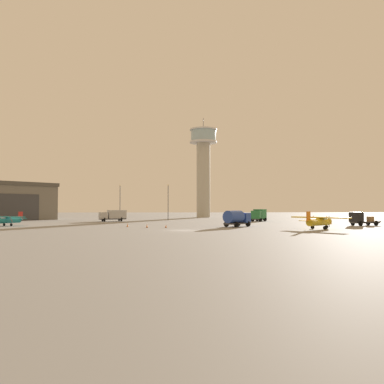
{
  "coord_description": "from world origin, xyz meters",
  "views": [
    {
      "loc": [
        -2.7,
        -61.68,
        3.73
      ],
      "look_at": [
        3.29,
        28.74,
        7.2
      ],
      "focal_mm": 36.33,
      "sensor_mm": 36.0,
      "label": 1
    }
  ],
  "objects_px": {
    "airplane_teal": "(7,219)",
    "light_post_north": "(168,199)",
    "traffic_cone_near_left": "(147,226)",
    "traffic_cone_near_right": "(127,225)",
    "truck_flatbed_black": "(361,219)",
    "truck_fuel_tanker_blue": "(236,218)",
    "truck_box_green": "(259,215)",
    "control_tower": "(203,162)",
    "light_post_west": "(120,199)",
    "traffic_cone_mid_apron": "(166,226)",
    "airplane_yellow": "(319,221)",
    "truck_box_silver": "(113,215)"
  },
  "relations": [
    {
      "from": "truck_box_green",
      "to": "light_post_west",
      "type": "relative_size",
      "value": 0.6
    },
    {
      "from": "truck_flatbed_black",
      "to": "traffic_cone_near_right",
      "type": "height_order",
      "value": "truck_flatbed_black"
    },
    {
      "from": "airplane_yellow",
      "to": "truck_fuel_tanker_blue",
      "type": "height_order",
      "value": "truck_fuel_tanker_blue"
    },
    {
      "from": "truck_fuel_tanker_blue",
      "to": "truck_box_green",
      "type": "height_order",
      "value": "truck_box_green"
    },
    {
      "from": "light_post_west",
      "to": "traffic_cone_near_right",
      "type": "distance_m",
      "value": 38.19
    },
    {
      "from": "airplane_teal",
      "to": "traffic_cone_near_right",
      "type": "relative_size",
      "value": 12.47
    },
    {
      "from": "airplane_yellow",
      "to": "traffic_cone_near_right",
      "type": "xyz_separation_m",
      "value": [
        -32.41,
        9.64,
        -1.06
      ]
    },
    {
      "from": "light_post_north",
      "to": "traffic_cone_near_left",
      "type": "bearing_deg",
      "value": -96.05
    },
    {
      "from": "truck_box_silver",
      "to": "truck_box_green",
      "type": "bearing_deg",
      "value": 153.05
    },
    {
      "from": "truck_fuel_tanker_blue",
      "to": "truck_box_silver",
      "type": "distance_m",
      "value": 39.26
    },
    {
      "from": "traffic_cone_near_left",
      "to": "truck_fuel_tanker_blue",
      "type": "bearing_deg",
      "value": 7.35
    },
    {
      "from": "airplane_yellow",
      "to": "truck_box_silver",
      "type": "relative_size",
      "value": 1.24
    },
    {
      "from": "truck_flatbed_black",
      "to": "traffic_cone_near_left",
      "type": "relative_size",
      "value": 9.04
    },
    {
      "from": "truck_box_green",
      "to": "light_post_west",
      "type": "distance_m",
      "value": 38.72
    },
    {
      "from": "truck_flatbed_black",
      "to": "traffic_cone_near_right",
      "type": "bearing_deg",
      "value": -10.95
    },
    {
      "from": "truck_flatbed_black",
      "to": "airplane_teal",
      "type": "bearing_deg",
      "value": -16.11
    },
    {
      "from": "light_post_west",
      "to": "light_post_north",
      "type": "xyz_separation_m",
      "value": [
        13.46,
        -2.88,
        -0.02
      ]
    },
    {
      "from": "airplane_teal",
      "to": "light_post_west",
      "type": "xyz_separation_m",
      "value": [
        17.87,
        32.18,
        4.56
      ]
    },
    {
      "from": "traffic_cone_near_left",
      "to": "truck_box_green",
      "type": "bearing_deg",
      "value": 46.27
    },
    {
      "from": "airplane_teal",
      "to": "traffic_cone_near_right",
      "type": "distance_m",
      "value": 24.25
    },
    {
      "from": "traffic_cone_mid_apron",
      "to": "truck_fuel_tanker_blue",
      "type": "bearing_deg",
      "value": 10.83
    },
    {
      "from": "light_post_north",
      "to": "traffic_cone_near_right",
      "type": "bearing_deg",
      "value": -102.51
    },
    {
      "from": "airplane_yellow",
      "to": "light_post_north",
      "type": "relative_size",
      "value": 0.88
    },
    {
      "from": "truck_box_green",
      "to": "light_post_west",
      "type": "height_order",
      "value": "light_post_west"
    },
    {
      "from": "light_post_north",
      "to": "traffic_cone_near_right",
      "type": "height_order",
      "value": "light_post_north"
    },
    {
      "from": "truck_fuel_tanker_blue",
      "to": "light_post_north",
      "type": "xyz_separation_m",
      "value": [
        -12.64,
        34.91,
        4.15
      ]
    },
    {
      "from": "truck_box_silver",
      "to": "traffic_cone_mid_apron",
      "type": "distance_m",
      "value": 34.12
    },
    {
      "from": "traffic_cone_near_left",
      "to": "traffic_cone_near_right",
      "type": "relative_size",
      "value": 0.98
    },
    {
      "from": "light_post_west",
      "to": "traffic_cone_near_left",
      "type": "bearing_deg",
      "value": -76.57
    },
    {
      "from": "truck_fuel_tanker_blue",
      "to": "traffic_cone_near_left",
      "type": "relative_size",
      "value": 8.62
    },
    {
      "from": "light_post_west",
      "to": "airplane_yellow",
      "type": "bearing_deg",
      "value": -50.87
    },
    {
      "from": "truck_box_silver",
      "to": "light_post_west",
      "type": "xyz_separation_m",
      "value": [
        0.6,
        9.0,
        4.24
      ]
    },
    {
      "from": "light_post_north",
      "to": "traffic_cone_mid_apron",
      "type": "relative_size",
      "value": 16.84
    },
    {
      "from": "airplane_yellow",
      "to": "traffic_cone_near_right",
      "type": "distance_m",
      "value": 33.83
    },
    {
      "from": "airplane_teal",
      "to": "light_post_north",
      "type": "height_order",
      "value": "light_post_north"
    },
    {
      "from": "truck_fuel_tanker_blue",
      "to": "traffic_cone_near_right",
      "type": "height_order",
      "value": "truck_fuel_tanker_blue"
    },
    {
      "from": "airplane_yellow",
      "to": "truck_box_silver",
      "type": "distance_m",
      "value": 54.31
    },
    {
      "from": "truck_fuel_tanker_blue",
      "to": "truck_box_green",
      "type": "bearing_deg",
      "value": 22.79
    },
    {
      "from": "light_post_west",
      "to": "traffic_cone_near_left",
      "type": "relative_size",
      "value": 14.66
    },
    {
      "from": "control_tower",
      "to": "light_post_west",
      "type": "xyz_separation_m",
      "value": [
        -26.14,
        -27.62,
        -13.76
      ]
    },
    {
      "from": "control_tower",
      "to": "airplane_yellow",
      "type": "height_order",
      "value": "control_tower"
    },
    {
      "from": "light_post_west",
      "to": "light_post_north",
      "type": "distance_m",
      "value": 13.76
    },
    {
      "from": "traffic_cone_near_right",
      "to": "traffic_cone_mid_apron",
      "type": "bearing_deg",
      "value": -22.61
    },
    {
      "from": "traffic_cone_near_left",
      "to": "traffic_cone_near_right",
      "type": "bearing_deg",
      "value": 145.28
    },
    {
      "from": "truck_fuel_tanker_blue",
      "to": "traffic_cone_near_right",
      "type": "distance_m",
      "value": 20.34
    },
    {
      "from": "control_tower",
      "to": "traffic_cone_near_right",
      "type": "bearing_deg",
      "value": -107.38
    },
    {
      "from": "airplane_teal",
      "to": "light_post_north",
      "type": "xyz_separation_m",
      "value": [
        31.33,
        29.3,
        4.54
      ]
    },
    {
      "from": "control_tower",
      "to": "truck_flatbed_black",
      "type": "relative_size",
      "value": 5.78
    },
    {
      "from": "control_tower",
      "to": "traffic_cone_mid_apron",
      "type": "xyz_separation_m",
      "value": [
        -13.22,
        -67.92,
        -19.31
      ]
    },
    {
      "from": "airplane_teal",
      "to": "light_post_west",
      "type": "distance_m",
      "value": 37.08
    }
  ]
}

